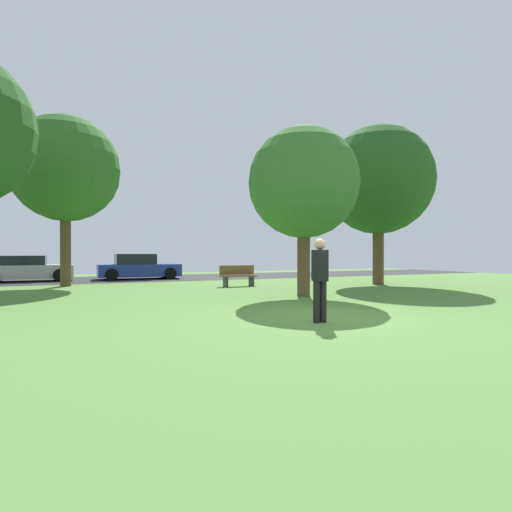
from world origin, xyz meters
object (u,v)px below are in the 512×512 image
Objects in this scene: oak_tree_right at (304,183)px; parked_car_blue at (138,268)px; maple_tree_near at (378,180)px; parked_car_silver at (28,269)px; park_bench at (238,276)px; oak_tree_center at (65,169)px; person_bystander at (320,276)px.

oak_tree_right is 12.40m from parked_car_blue.
maple_tree_near is 13.39m from parked_car_blue.
parked_car_blue is (-3.77, 11.40, -3.13)m from oak_tree_right.
park_bench is at bearing -39.71° from parked_car_silver.
oak_tree_right reaches higher than parked_car_blue.
maple_tree_near is 1.74× the size of parked_car_silver.
maple_tree_near is (5.74, 2.92, 1.01)m from oak_tree_right.
parked_car_silver is (-14.90, 8.87, -4.16)m from maple_tree_near.
park_bench is (3.26, -6.78, -0.17)m from parked_car_blue.
oak_tree_center reaches higher than parked_car_blue.
oak_tree_center reaches higher than oak_tree_right.
oak_tree_right is 15.27m from parked_car_silver.
maple_tree_near reaches higher than parked_car_blue.
person_bystander is at bearing -67.25° from parked_car_silver.
parked_car_silver is 5.41m from parked_car_blue.
maple_tree_near is 4.54× the size of park_bench.
maple_tree_near is 4.18× the size of person_bystander.
maple_tree_near is at bearing 27.02° from oak_tree_right.
oak_tree_right is at bearing -52.17° from parked_car_silver.
oak_tree_right is at bearing -46.51° from oak_tree_center.
parked_car_silver is (-1.83, 4.07, -4.47)m from oak_tree_center.
maple_tree_near reaches higher than parked_car_silver.
person_bystander is 0.40× the size of parked_car_blue.
maple_tree_near is (13.07, -4.80, -0.31)m from oak_tree_center.
oak_tree_center is 13.93m from maple_tree_near.
oak_tree_center reaches higher than parked_car_silver.
parked_car_blue is (-1.44, 15.90, -0.33)m from person_bystander.
maple_tree_near is at bearing -20.19° from oak_tree_center.
oak_tree_right is 3.52× the size of park_bench.
person_bystander is at bearing -84.81° from parked_car_blue.
person_bystander is (-2.32, -4.51, -2.80)m from oak_tree_right.
oak_tree_center is at bearing 24.08° from person_bystander.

